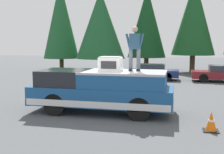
% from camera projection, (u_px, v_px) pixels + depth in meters
% --- Properties ---
extents(ground_plane, '(90.00, 90.00, 0.00)m').
position_uv_depth(ground_plane, '(114.00, 113.00, 10.89)').
color(ground_plane, '#4C4F51').
extents(pickup_truck, '(2.01, 5.54, 1.65)m').
position_uv_depth(pickup_truck, '(102.00, 90.00, 10.90)').
color(pickup_truck, navy).
rests_on(pickup_truck, ground).
extents(compressor_unit, '(0.65, 0.84, 0.56)m').
position_uv_depth(compressor_unit, '(111.00, 64.00, 10.59)').
color(compressor_unit, white).
rests_on(compressor_unit, pickup_truck).
extents(person_on_truck_bed, '(0.29, 0.72, 1.69)m').
position_uv_depth(person_on_truck_bed, '(135.00, 47.00, 10.59)').
color(person_on_truck_bed, '#4C515B').
rests_on(person_on_truck_bed, pickup_truck).
extents(parked_car_maroon, '(1.64, 4.10, 1.16)m').
position_uv_depth(parked_car_maroon, '(222.00, 74.00, 19.57)').
color(parked_car_maroon, maroon).
rests_on(parked_car_maroon, ground).
extents(parked_car_navy, '(1.64, 4.10, 1.16)m').
position_uv_depth(parked_car_navy, '(151.00, 72.00, 20.78)').
color(parked_car_navy, navy).
rests_on(parked_car_navy, ground).
extents(traffic_cone, '(0.47, 0.47, 0.62)m').
position_uv_depth(traffic_cone, '(211.00, 122.00, 8.60)').
color(traffic_cone, black).
rests_on(traffic_cone, ground).
extents(conifer_left, '(3.89, 3.89, 8.49)m').
position_uv_depth(conifer_left, '(194.00, 17.00, 25.09)').
color(conifer_left, '#4C3826').
rests_on(conifer_left, ground).
extents(conifer_center_left, '(3.73, 3.73, 8.07)m').
position_uv_depth(conifer_center_left, '(147.00, 23.00, 27.04)').
color(conifer_center_left, '#4C3826').
rests_on(conifer_center_left, ground).
extents(conifer_center_right, '(4.64, 4.64, 7.69)m').
position_uv_depth(conifer_center_right, '(100.00, 24.00, 26.27)').
color(conifer_center_right, '#4C3826').
rests_on(conifer_center_right, ground).
extents(conifer_right, '(3.56, 3.56, 8.97)m').
position_uv_depth(conifer_right, '(61.00, 20.00, 28.00)').
color(conifer_right, '#4C3826').
rests_on(conifer_right, ground).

